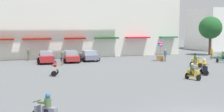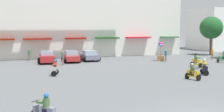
% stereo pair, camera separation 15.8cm
% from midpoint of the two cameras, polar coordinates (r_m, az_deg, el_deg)
% --- Properties ---
extents(ground_plane, '(128.00, 128.00, 0.00)m').
position_cam_midpoint_polar(ground_plane, '(27.20, 0.68, -4.03)').
color(ground_plane, slate).
extents(flank_building_right, '(8.03, 8.91, 8.01)m').
position_cam_midpoint_polar(flank_building_right, '(62.10, 19.45, 4.90)').
color(flank_building_right, white).
rests_on(flank_building_right, ground).
extents(plaza_tree_3, '(3.66, 3.54, 6.15)m').
position_cam_midpoint_polar(plaza_tree_3, '(49.56, 18.70, 5.17)').
color(plaza_tree_3, brown).
rests_on(plaza_tree_3, ground).
extents(parked_car_0, '(2.51, 4.37, 1.50)m').
position_cam_midpoint_polar(parked_car_0, '(38.08, -12.37, -0.17)').
color(parked_car_0, '#B22528').
rests_on(parked_car_0, ground).
extents(parked_car_1, '(2.46, 4.33, 1.46)m').
position_cam_midpoint_polar(parked_car_1, '(38.63, -7.78, -0.05)').
color(parked_car_1, '#AD2B2A').
rests_on(parked_car_1, ground).
extents(parked_car_2, '(2.52, 3.89, 1.39)m').
position_cam_midpoint_polar(parked_car_2, '(39.75, -4.24, 0.11)').
color(parked_car_2, slate).
rests_on(parked_car_2, ground).
extents(scooter_rider_0, '(0.94, 1.41, 1.46)m').
position_cam_midpoint_polar(scooter_rider_0, '(26.59, 15.48, -3.16)').
color(scooter_rider_0, black).
rests_on(scooter_rider_0, ground).
extents(scooter_rider_1, '(0.99, 1.46, 1.55)m').
position_cam_midpoint_polar(scooter_rider_1, '(29.60, 17.56, -2.23)').
color(scooter_rider_1, black).
rests_on(scooter_rider_1, ground).
extents(scooter_rider_2, '(1.45, 1.03, 1.57)m').
position_cam_midpoint_polar(scooter_rider_2, '(40.16, 20.74, -0.27)').
color(scooter_rider_2, black).
rests_on(scooter_rider_2, ground).
extents(scooter_rider_4, '(0.79, 1.49, 1.59)m').
position_cam_midpoint_polar(scooter_rider_4, '(34.84, 16.06, -0.99)').
color(scooter_rider_4, black).
rests_on(scooter_rider_4, ground).
extents(scooter_rider_6, '(0.91, 1.44, 1.50)m').
position_cam_midpoint_polar(scooter_rider_6, '(28.36, -10.79, -2.46)').
color(scooter_rider_6, black).
rests_on(scooter_rider_6, ground).
extents(scooter_rider_8, '(1.37, 1.43, 1.45)m').
position_cam_midpoint_polar(scooter_rider_8, '(14.82, -12.52, -10.22)').
color(scooter_rider_8, black).
rests_on(scooter_rider_8, ground).
extents(pedestrian_0, '(0.52, 0.52, 1.58)m').
position_cam_midpoint_polar(pedestrian_0, '(43.44, 18.91, 0.53)').
color(pedestrian_0, '#777455').
rests_on(pedestrian_0, ground).
extents(pedestrian_1, '(0.45, 0.45, 1.59)m').
position_cam_midpoint_polar(pedestrian_1, '(39.24, 10.46, 0.25)').
color(pedestrian_1, '#796854').
rests_on(pedestrian_1, ground).
extents(pedestrian_2, '(0.51, 0.51, 1.62)m').
position_cam_midpoint_polar(pedestrian_2, '(41.19, -15.56, 0.40)').
color(pedestrian_2, slate).
rests_on(pedestrian_2, ground).
extents(pedestrian_3, '(0.44, 0.44, 1.70)m').
position_cam_midpoint_polar(pedestrian_3, '(35.41, -9.36, -0.20)').
color(pedestrian_3, '#80665C').
rests_on(pedestrian_3, ground).
extents(balloon_vendor_cart, '(1.07, 0.92, 2.56)m').
position_cam_midpoint_polar(balloon_vendor_cart, '(39.81, 9.47, 0.63)').
color(balloon_vendor_cart, '#A0734A').
rests_on(balloon_vendor_cart, ground).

